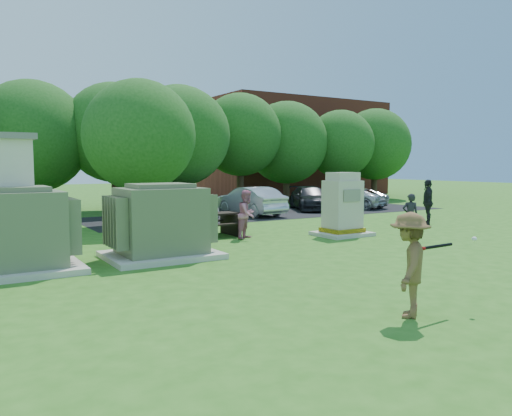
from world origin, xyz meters
TOP-DOWN VIEW (x-y plane):
  - ground at (0.00, 0.00)m, footprint 120.00×120.00m
  - brick_building at (18.00, 27.00)m, footprint 15.00×8.00m
  - parking_strip at (7.00, 13.50)m, footprint 20.00×6.00m
  - transformer_left at (-6.50, 4.50)m, footprint 3.00×2.40m
  - transformer_right at (-2.80, 4.50)m, footprint 3.00×2.40m
  - generator_cabinet at (4.43, 5.17)m, footprint 1.90×1.55m
  - picnic_table at (0.15, 7.43)m, footprint 1.98×1.49m
  - batter at (-1.16, -2.86)m, footprint 1.33×1.23m
  - person_by_generator at (6.32, 3.68)m, footprint 0.68×0.62m
  - person_at_picnic at (1.09, 6.36)m, footprint 1.04×0.99m
  - person_walking_right at (9.84, 5.81)m, footprint 1.14×1.15m
  - car_white at (2.45, 13.81)m, footprint 2.83×4.72m
  - car_silver_a at (5.32, 13.22)m, footprint 1.87×4.53m
  - car_dark at (9.82, 14.02)m, footprint 3.59×4.93m
  - car_silver_b at (12.63, 13.78)m, footprint 3.26×4.77m
  - batting_equipment at (-0.55, -2.98)m, footprint 1.45×0.24m
  - tree_row at (1.75, 18.50)m, footprint 41.30×13.30m

SIDE VIEW (x-z plane):
  - ground at x=0.00m, z-range 0.00..0.00m
  - parking_strip at x=7.00m, z-range 0.00..0.01m
  - picnic_table at x=0.15m, z-range 0.11..0.95m
  - car_silver_b at x=12.63m, z-range 0.00..1.21m
  - car_dark at x=9.82m, z-range 0.00..1.33m
  - car_silver_a at x=5.32m, z-range 0.00..1.46m
  - car_white at x=2.45m, z-range 0.00..1.51m
  - person_by_generator at x=6.32m, z-range 0.00..1.55m
  - person_at_picnic at x=1.09m, z-range 0.00..1.70m
  - batter at x=-1.16m, z-range 0.00..1.79m
  - transformer_left at x=-6.50m, z-range -0.07..2.00m
  - transformer_right at x=-2.80m, z-range -0.07..2.00m
  - person_walking_right at x=9.84m, z-range 0.00..1.95m
  - generator_cabinet at x=4.43m, z-range -0.14..2.17m
  - batting_equipment at x=-0.55m, z-range 1.11..1.27m
  - brick_building at x=18.00m, z-range 0.00..8.00m
  - tree_row at x=1.75m, z-range 0.50..7.80m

